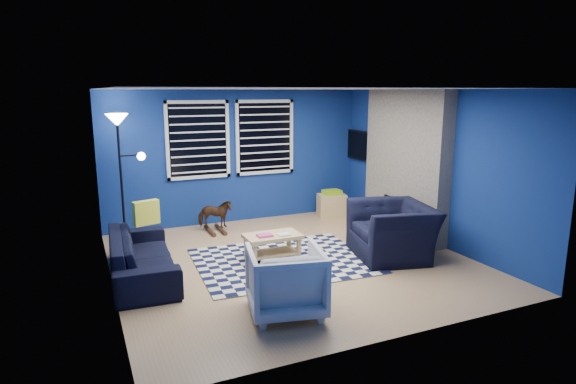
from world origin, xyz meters
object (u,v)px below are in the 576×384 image
object	(u,v)px
sofa	(142,256)
tv	(362,146)
floor_lamp	(120,138)
rocking_horse	(215,214)
armchair_big	(392,231)
armchair_bent	(286,281)
cabinet	(332,205)
coffee_table	(272,241)

from	to	relation	value
sofa	tv	bearing A→B (deg)	-65.89
floor_lamp	tv	bearing A→B (deg)	-0.68
rocking_horse	armchair_big	bearing A→B (deg)	-118.37
armchair_big	floor_lamp	distance (m)	4.57
sofa	armchair_bent	distance (m)	2.23
cabinet	rocking_horse	bearing A→B (deg)	-164.13
armchair_bent	cabinet	world-z (taller)	armchair_bent
cabinet	floor_lamp	xyz separation A→B (m)	(-3.93, 0.01, 1.49)
tv	sofa	world-z (taller)	tv
rocking_horse	floor_lamp	world-z (taller)	floor_lamp
rocking_horse	floor_lamp	bearing A→B (deg)	105.00
armchair_bent	cabinet	distance (m)	4.39
sofa	floor_lamp	size ratio (longest dim) A/B	0.96
armchair_big	floor_lamp	bearing A→B (deg)	-111.72
armchair_big	rocking_horse	bearing A→B (deg)	-125.38
tv	coffee_table	xyz separation A→B (m)	(-2.69, -1.84, -1.11)
armchair_bent	sofa	bearing A→B (deg)	-40.61
tv	rocking_horse	world-z (taller)	tv
coffee_table	floor_lamp	size ratio (longest dim) A/B	0.39
armchair_big	rocking_horse	world-z (taller)	armchair_big
tv	cabinet	bearing A→B (deg)	176.26
coffee_table	cabinet	world-z (taller)	cabinet
sofa	coffee_table	bearing A→B (deg)	-89.91
armchair_big	cabinet	world-z (taller)	armchair_big
floor_lamp	cabinet	bearing A→B (deg)	-0.17
armchair_big	floor_lamp	size ratio (longest dim) A/B	0.58
floor_lamp	coffee_table	bearing A→B (deg)	-45.10
cabinet	floor_lamp	bearing A→B (deg)	-166.99
rocking_horse	tv	bearing A→B (deg)	-68.86
sofa	floor_lamp	xyz separation A→B (m)	(-0.03, 1.79, 1.44)
coffee_table	floor_lamp	xyz separation A→B (m)	(-1.88, 1.89, 1.45)
sofa	armchair_big	size ratio (longest dim) A/B	1.65
rocking_horse	cabinet	size ratio (longest dim) A/B	1.00
sofa	armchair_big	distance (m)	3.64
tv	sofa	distance (m)	4.99
rocking_horse	floor_lamp	xyz separation A→B (m)	(-1.50, 0.13, 1.41)
coffee_table	floor_lamp	bearing A→B (deg)	134.90
rocking_horse	armchair_bent	bearing A→B (deg)	-162.46
rocking_horse	coffee_table	size ratio (longest dim) A/B	0.73
coffee_table	tv	bearing A→B (deg)	34.36
sofa	armchair_bent	xyz separation A→B (m)	(1.34, -1.78, 0.09)
tv	floor_lamp	world-z (taller)	floor_lamp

